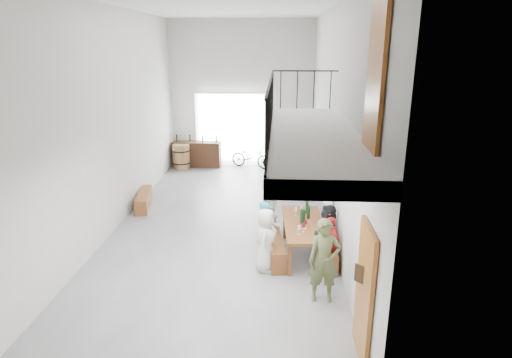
# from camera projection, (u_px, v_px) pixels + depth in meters

# --- Properties ---
(floor) EXTENTS (12.00, 12.00, 0.00)m
(floor) POSITION_uv_depth(u_px,v_px,m) (224.00, 224.00, 11.37)
(floor) COLOR slate
(floor) RESTS_ON ground
(room_walls) EXTENTS (12.00, 12.00, 12.00)m
(room_walls) POSITION_uv_depth(u_px,v_px,m) (221.00, 88.00, 10.32)
(room_walls) COLOR silver
(room_walls) RESTS_ON ground
(gateway_portal) EXTENTS (2.80, 0.08, 2.80)m
(gateway_portal) POSITION_uv_depth(u_px,v_px,m) (232.00, 130.00, 16.64)
(gateway_portal) COLOR white
(gateway_portal) RESTS_ON ground
(right_wall_decor) EXTENTS (0.07, 8.28, 5.07)m
(right_wall_decor) POSITION_uv_depth(u_px,v_px,m) (339.00, 185.00, 8.94)
(right_wall_decor) COLOR #A25C21
(right_wall_decor) RESTS_ON ground
(balcony) EXTENTS (1.52, 5.62, 4.00)m
(balcony) POSITION_uv_depth(u_px,v_px,m) (311.00, 140.00, 7.41)
(balcony) COLOR white
(balcony) RESTS_ON ground
(tasting_table) EXTENTS (0.95, 2.14, 0.79)m
(tasting_table) POSITION_uv_depth(u_px,v_px,m) (304.00, 226.00, 9.45)
(tasting_table) COLOR brown
(tasting_table) RESTS_ON ground
(bench_inner) EXTENTS (0.60, 2.08, 0.47)m
(bench_inner) POSITION_uv_depth(u_px,v_px,m) (273.00, 243.00, 9.69)
(bench_inner) COLOR brown
(bench_inner) RESTS_ON ground
(bench_wall) EXTENTS (0.28, 1.90, 0.44)m
(bench_wall) POSITION_uv_depth(u_px,v_px,m) (328.00, 247.00, 9.57)
(bench_wall) COLOR brown
(bench_wall) RESTS_ON ground
(tableware) EXTENTS (0.34, 1.26, 0.35)m
(tableware) POSITION_uv_depth(u_px,v_px,m) (303.00, 215.00, 9.44)
(tableware) COLOR black
(tableware) RESTS_ON tasting_table
(side_bench) EXTENTS (0.60, 1.57, 0.43)m
(side_bench) POSITION_uv_depth(u_px,v_px,m) (144.00, 200.00, 12.52)
(side_bench) COLOR brown
(side_bench) RESTS_ON ground
(oak_barrel) EXTENTS (0.65, 0.65, 0.95)m
(oak_barrel) POSITION_uv_depth(u_px,v_px,m) (181.00, 157.00, 16.38)
(oak_barrel) COLOR olive
(oak_barrel) RESTS_ON ground
(serving_counter) EXTENTS (1.87, 0.57, 0.98)m
(serving_counter) POSITION_uv_depth(u_px,v_px,m) (197.00, 154.00, 16.70)
(serving_counter) COLOR #381B0F
(serving_counter) RESTS_ON ground
(counter_bottles) EXTENTS (1.61, 0.17, 0.28)m
(counter_bottles) POSITION_uv_depth(u_px,v_px,m) (196.00, 138.00, 16.52)
(counter_bottles) COLOR black
(counter_bottles) RESTS_ON serving_counter
(guest_left_a) EXTENTS (0.56, 0.74, 1.36)m
(guest_left_a) POSITION_uv_depth(u_px,v_px,m) (266.00, 240.00, 8.83)
(guest_left_a) COLOR white
(guest_left_a) RESTS_ON ground
(guest_left_b) EXTENTS (0.43, 0.55, 1.31)m
(guest_left_b) POSITION_uv_depth(u_px,v_px,m) (267.00, 230.00, 9.37)
(guest_left_b) COLOR teal
(guest_left_b) RESTS_ON ground
(guest_left_c) EXTENTS (0.70, 0.79, 1.34)m
(guest_left_c) POSITION_uv_depth(u_px,v_px,m) (272.00, 222.00, 9.79)
(guest_left_c) COLOR white
(guest_left_c) RESTS_ON ground
(guest_left_d) EXTENTS (0.58, 0.78, 1.07)m
(guest_left_d) POSITION_uv_depth(u_px,v_px,m) (269.00, 218.00, 10.35)
(guest_left_d) COLOR teal
(guest_left_d) RESTS_ON ground
(guest_right_a) EXTENTS (0.54, 0.75, 1.19)m
(guest_right_a) POSITION_uv_depth(u_px,v_px,m) (330.00, 243.00, 8.88)
(guest_right_a) COLOR red
(guest_right_a) RESTS_ON ground
(guest_right_b) EXTENTS (0.38, 1.13, 1.22)m
(guest_right_b) POSITION_uv_depth(u_px,v_px,m) (328.00, 230.00, 9.47)
(guest_right_b) COLOR black
(guest_right_b) RESTS_ON ground
(guest_right_c) EXTENTS (0.52, 0.62, 1.07)m
(guest_right_c) POSITION_uv_depth(u_px,v_px,m) (327.00, 221.00, 10.15)
(guest_right_c) COLOR white
(guest_right_c) RESTS_ON ground
(host_standing) EXTENTS (0.58, 0.39, 1.59)m
(host_standing) POSITION_uv_depth(u_px,v_px,m) (324.00, 261.00, 7.74)
(host_standing) COLOR #4F5731
(host_standing) RESTS_ON ground
(potted_plant) EXTENTS (0.44, 0.39, 0.45)m
(potted_plant) POSITION_uv_depth(u_px,v_px,m) (316.00, 213.00, 11.47)
(potted_plant) COLOR #1F5321
(potted_plant) RESTS_ON ground
(bicycle_near) EXTENTS (1.73, 1.10, 0.86)m
(bicycle_near) POSITION_uv_depth(u_px,v_px,m) (251.00, 157.00, 16.54)
(bicycle_near) COLOR black
(bicycle_near) RESTS_ON ground
(bicycle_far) EXTENTS (1.62, 0.79, 0.94)m
(bicycle_far) POSITION_uv_depth(u_px,v_px,m) (283.00, 159.00, 16.00)
(bicycle_far) COLOR black
(bicycle_far) RESTS_ON ground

